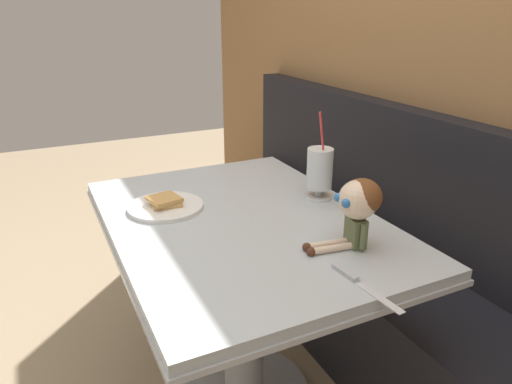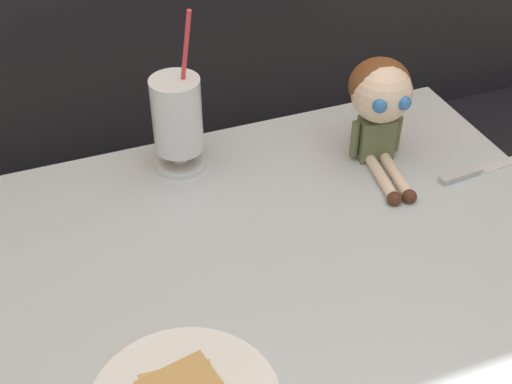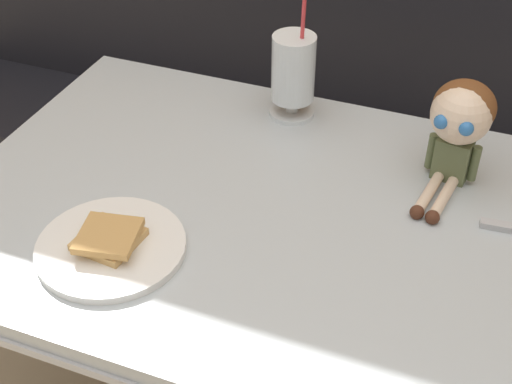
% 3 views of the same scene
% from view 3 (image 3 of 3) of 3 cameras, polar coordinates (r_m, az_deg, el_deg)
% --- Properties ---
extents(booth_bench, '(2.60, 0.48, 1.00)m').
position_cam_3_polar(booth_bench, '(2.02, 6.44, 0.42)').
color(booth_bench, black).
rests_on(booth_bench, ground).
extents(diner_table, '(1.11, 0.81, 0.74)m').
position_cam_3_polar(diner_table, '(1.42, -0.04, -7.19)').
color(diner_table, '#B2BCC1').
rests_on(diner_table, ground).
extents(toast_plate, '(0.25, 0.25, 0.04)m').
position_cam_3_polar(toast_plate, '(1.21, -11.49, -4.15)').
color(toast_plate, white).
rests_on(toast_plate, diner_table).
extents(milkshake_glass, '(0.10, 0.10, 0.31)m').
position_cam_3_polar(milkshake_glass, '(1.49, 2.98, 9.50)').
color(milkshake_glass, silver).
rests_on(milkshake_glass, diner_table).
extents(seated_doll, '(0.13, 0.23, 0.20)m').
position_cam_3_polar(seated_doll, '(1.33, 15.95, 5.57)').
color(seated_doll, '#5B6642').
rests_on(seated_doll, diner_table).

